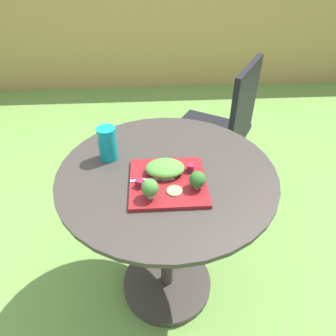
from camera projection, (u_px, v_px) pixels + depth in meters
ground_plane at (167, 284)px, 1.59m from camera, size 12.00×12.00×0.00m
bamboo_fence at (152, 27)px, 3.22m from camera, size 8.00×0.08×1.28m
patio_table at (167, 226)px, 1.31m from camera, size 0.80×0.80×0.75m
patio_chair at (222, 124)px, 1.84m from camera, size 0.60×0.60×0.90m
salad_plate at (169, 182)px, 1.07m from camera, size 0.26×0.26×0.01m
drinking_glass at (108, 145)px, 1.16m from camera, size 0.07×0.07×0.13m
fork at (157, 179)px, 1.07m from camera, size 0.15×0.03×0.00m
lettuce_mound at (165, 168)px, 1.08m from camera, size 0.14×0.11×0.04m
broccoli_floret_0 at (197, 180)px, 1.01m from camera, size 0.06×0.06×0.06m
broccoli_floret_1 at (150, 188)px, 0.97m from camera, size 0.06×0.06×0.07m
cucumber_slice_0 at (175, 191)px, 1.02m from camera, size 0.05×0.05×0.01m
beet_chunk_0 at (191, 168)px, 1.10m from camera, size 0.03×0.03×0.03m
beet_chunk_1 at (140, 183)px, 1.03m from camera, size 0.03×0.03×0.03m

